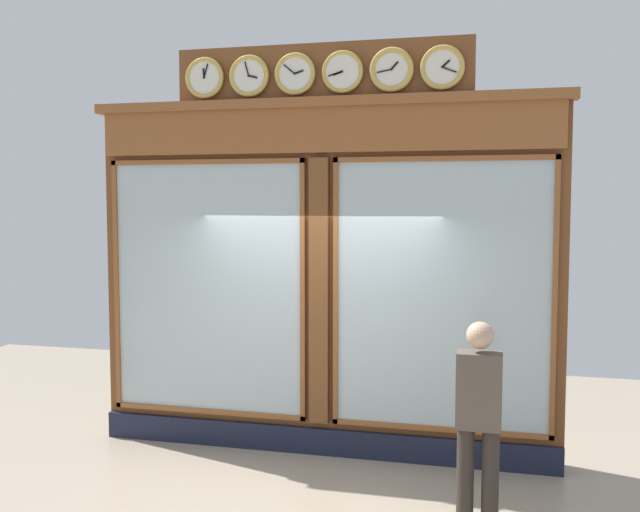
{
  "coord_description": "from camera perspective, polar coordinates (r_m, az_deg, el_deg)",
  "views": [
    {
      "loc": [
        -1.83,
        7.21,
        2.66
      ],
      "look_at": [
        0.0,
        0.0,
        2.09
      ],
      "focal_mm": 40.73,
      "sensor_mm": 36.0,
      "label": 1
    }
  ],
  "objects": [
    {
      "name": "shop_facade",
      "position": [
        7.6,
        0.23,
        -1.33
      ],
      "size": [
        4.97,
        0.42,
        4.24
      ],
      "color": "brown",
      "rests_on": "ground_plane"
    },
    {
      "name": "pedestrian",
      "position": [
        6.13,
        12.36,
        -12.09
      ],
      "size": [
        0.36,
        0.22,
        1.69
      ],
      "color": "#312A24",
      "rests_on": "ground_plane"
    }
  ]
}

